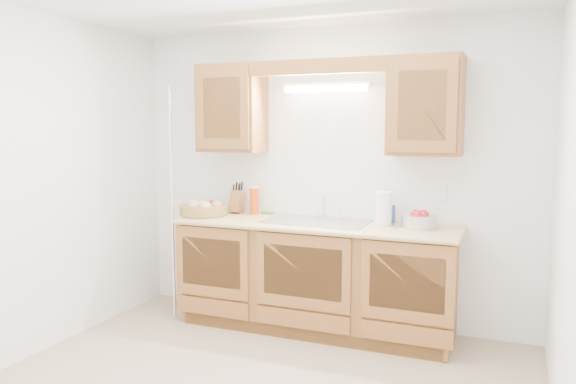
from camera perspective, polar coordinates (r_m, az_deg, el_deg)
The scene contains 17 objects.
room at distance 3.42m, azimuth -3.79°, elevation -0.44°, with size 3.52×3.50×2.50m.
base_cabinets at distance 4.67m, azimuth 2.83°, elevation -8.62°, with size 2.20×0.60×0.86m, color #9A5A2D.
countertop at distance 4.56m, azimuth 2.80°, elevation -3.33°, with size 2.30×0.63×0.04m, color tan.
upper_cabinet_left at distance 4.96m, azimuth -5.71°, elevation 8.42°, with size 0.55×0.33×0.75m, color #9A5A2D.
upper_cabinet_right at distance 4.44m, azimuth 13.81°, elevation 8.46°, with size 0.55×0.33×0.75m, color #9A5A2D.
valance at distance 4.52m, azimuth 2.92°, elevation 12.62°, with size 2.20×0.05×0.12m, color #9A5A2D.
fluorescent_fixture at distance 4.72m, azimuth 3.84°, elevation 10.62°, with size 0.76×0.08×0.08m.
sink at distance 4.59m, azimuth 2.89°, elevation -3.93°, with size 0.84×0.46×0.36m.
wire_shelf_pole at distance 4.85m, azimuth -11.68°, elevation -1.41°, with size 0.03×0.03×2.00m, color silver.
outlet_plate at distance 4.60m, azimuth 15.35°, elevation -0.07°, with size 0.08×0.01×0.12m, color white.
fruit_basket at distance 4.96m, azimuth -8.57°, elevation -1.67°, with size 0.54×0.54×0.13m.
knife_block at distance 5.05m, azimuth -5.19°, elevation -0.94°, with size 0.10×0.16×0.29m.
orange_canister at distance 4.95m, azimuth -3.44°, elevation -0.86°, with size 0.10×0.10×0.24m.
soap_bottle at distance 4.59m, azimuth 10.05°, elevation -1.78°, with size 0.09×0.10×0.21m, color blue.
sponge at distance 4.99m, azimuth -2.08°, elevation -2.13°, with size 0.11×0.08×0.02m.
paper_towel at distance 4.46m, azimuth 9.70°, elevation -1.67°, with size 0.16×0.16×0.32m.
apple_bowl at distance 4.40m, azimuth 13.19°, elevation -2.79°, with size 0.35×0.35×0.14m.
Camera 1 is at (1.49, -3.05, 1.68)m, focal length 35.00 mm.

